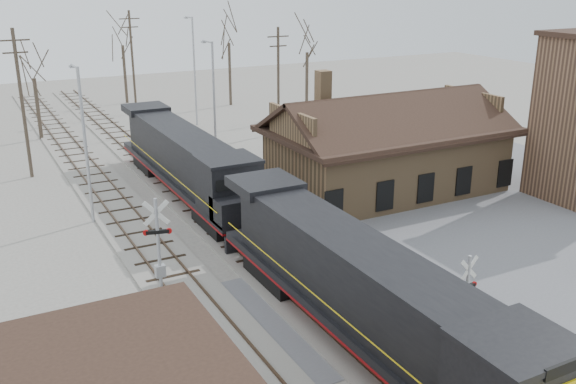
{
  "coord_description": "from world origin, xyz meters",
  "views": [
    {
      "loc": [
        -12.41,
        -20.52,
        13.56
      ],
      "look_at": [
        3.17,
        9.0,
        2.15
      ],
      "focal_mm": 40.0,
      "sensor_mm": 36.0,
      "label": 1
    }
  ],
  "objects": [
    {
      "name": "utility_pole_c",
      "position": [
        12.98,
        29.39,
        4.84
      ],
      "size": [
        2.0,
        0.24,
        9.24
      ],
      "color": "#382D23",
      "rests_on": "ground"
    },
    {
      "name": "crossbuck_far",
      "position": [
        -5.37,
        5.03,
        2.05
      ],
      "size": [
        1.24,
        0.41,
        4.42
      ],
      "rotation": [
        0.0,
        0.0,
        2.88
      ],
      "color": "#A5A8AD",
      "rests_on": "ground"
    },
    {
      "name": "tree_c",
      "position": [
        4.63,
        49.87,
        7.24
      ],
      "size": [
        4.15,
        4.15,
        10.18
      ],
      "color": "#382D23",
      "rests_on": "ground"
    },
    {
      "name": "tree_d",
      "position": [
        14.29,
        43.41,
        7.67
      ],
      "size": [
        4.4,
        4.4,
        10.78
      ],
      "color": "#382D23",
      "rests_on": "ground"
    },
    {
      "name": "crossbuck_near",
      "position": [
        3.61,
        -4.56,
        1.76
      ],
      "size": [
        1.05,
        0.28,
        3.69
      ],
      "rotation": [
        0.0,
        0.0,
        0.14
      ],
      "color": "#A5A8AD",
      "rests_on": "ground"
    },
    {
      "name": "tree_b",
      "position": [
        -6.11,
        37.01,
        6.07
      ],
      "size": [
        3.48,
        3.48,
        8.54
      ],
      "color": "#382D23",
      "rests_on": "ground"
    },
    {
      "name": "locomotive_lead",
      "position": [
        0.0,
        -3.62,
        2.3
      ],
      "size": [
        2.95,
        19.75,
        4.38
      ],
      "color": "black",
      "rests_on": "ground"
    },
    {
      "name": "track_siding",
      "position": [
        -4.5,
        15.0,
        0.07
      ],
      "size": [
        3.4,
        90.0,
        0.24
      ],
      "color": "#A29D93",
      "rests_on": "ground"
    },
    {
      "name": "ground",
      "position": [
        0.0,
        0.0,
        0.0
      ],
      "size": [
        140.0,
        140.0,
        0.0
      ],
      "primitive_type": "plane",
      "color": "#A29D93",
      "rests_on": "ground"
    },
    {
      "name": "track_main",
      "position": [
        0.0,
        15.0,
        0.07
      ],
      "size": [
        3.4,
        90.0,
        0.24
      ],
      "color": "#A29D93",
      "rests_on": "ground"
    },
    {
      "name": "utility_pole_a",
      "position": [
        -8.28,
        25.87,
        5.32
      ],
      "size": [
        2.0,
        0.24,
        10.19
      ],
      "color": "#382D23",
      "rests_on": "ground"
    },
    {
      "name": "tree_e",
      "position": [
        19.34,
        35.59,
        7.15
      ],
      "size": [
        4.1,
        4.1,
        10.04
      ],
      "color": "#382D23",
      "rests_on": "ground"
    },
    {
      "name": "streetlight_b",
      "position": [
        4.32,
        22.76,
        5.05
      ],
      "size": [
        0.25,
        2.04,
        9.03
      ],
      "color": "#A5A8AD",
      "rests_on": "ground"
    },
    {
      "name": "locomotive_trailing",
      "position": [
        0.0,
        16.41,
        2.3
      ],
      "size": [
        2.95,
        19.75,
        4.15
      ],
      "color": "black",
      "rests_on": "ground"
    },
    {
      "name": "streetlight_c",
      "position": [
        7.67,
        36.07,
        5.48
      ],
      "size": [
        0.25,
        2.04,
        9.88
      ],
      "color": "#A5A8AD",
      "rests_on": "ground"
    },
    {
      "name": "depot",
      "position": [
        11.99,
        12.0,
        2.41
      ],
      "size": [
        15.2,
        9.31,
        7.9
      ],
      "color": "olive",
      "rests_on": "ground"
    },
    {
      "name": "road",
      "position": [
        0.0,
        0.0,
        0.01
      ],
      "size": [
        60.0,
        9.0,
        0.03
      ],
      "primitive_type": "cube",
      "color": "slate",
      "rests_on": "ground"
    },
    {
      "name": "streetlight_a",
      "position": [
        -6.29,
        15.25,
        4.97
      ],
      "size": [
        0.25,
        2.04,
        8.86
      ],
      "color": "#A5A8AD",
      "rests_on": "ground"
    },
    {
      "name": "parking_lot",
      "position": [
        18.0,
        4.0,
        0.02
      ],
      "size": [
        22.0,
        26.0,
        0.03
      ],
      "primitive_type": "cube",
      "color": "slate",
      "rests_on": "ground"
    },
    {
      "name": "utility_pole_b",
      "position": [
        4.01,
        43.74,
        5.31
      ],
      "size": [
        2.0,
        0.24,
        10.16
      ],
      "color": "#382D23",
      "rests_on": "ground"
    }
  ]
}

